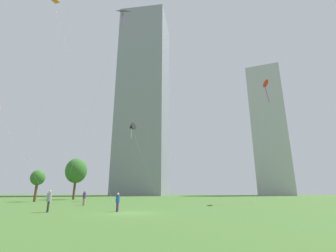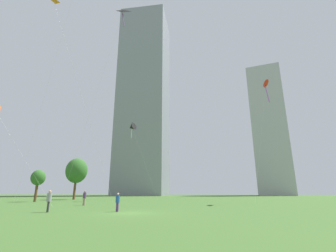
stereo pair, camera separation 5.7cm
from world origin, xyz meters
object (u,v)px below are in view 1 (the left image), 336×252
at_px(kite_flying_6, 266,84).
at_px(distant_highrise_1, 268,130).
at_px(distant_highrise_0, 144,100).
at_px(kite_flying_5, 132,127).
at_px(person_standing_1, 118,201).
at_px(park_tree_0, 76,171).
at_px(person_standing_2, 84,197).
at_px(kite_flying_2, 123,12).
at_px(park_tree_1, 38,178).
at_px(person_standing_0, 49,199).
at_px(kite_flying_0, 54,1).

distance_m(kite_flying_6, distant_highrise_1, 92.14).
distance_m(kite_flying_6, distant_highrise_0, 91.06).
bearing_deg(distant_highrise_1, kite_flying_5, -108.40).
xyz_separation_m(person_standing_1, park_tree_0, (-22.69, 30.43, 5.56)).
relative_size(person_standing_2, kite_flying_2, 0.06).
height_order(park_tree_1, distant_highrise_0, distant_highrise_0).
relative_size(person_standing_0, park_tree_0, 0.19).
xyz_separation_m(person_standing_1, distant_highrise_0, (-24.77, 92.95, 48.94)).
xyz_separation_m(distant_highrise_0, distant_highrise_1, (64.97, 14.25, -16.47)).
height_order(person_standing_0, park_tree_1, park_tree_1).
height_order(kite_flying_0, distant_highrise_0, distant_highrise_0).
bearing_deg(person_standing_1, distant_highrise_1, 104.99).
bearing_deg(person_standing_0, kite_flying_5, 143.57).
xyz_separation_m(kite_flying_0, distant_highrise_0, (-13.93, 91.70, 24.23)).
relative_size(person_standing_1, park_tree_1, 0.29).
height_order(kite_flying_5, park_tree_0, kite_flying_5).
bearing_deg(park_tree_0, distant_highrise_1, 50.68).
xyz_separation_m(person_standing_0, kite_flying_2, (1.75, 9.38, 27.54)).
height_order(kite_flying_0, distant_highrise_1, distant_highrise_1).
bearing_deg(person_standing_1, kite_flying_2, 152.15).
bearing_deg(distant_highrise_1, person_standing_2, -104.57).
height_order(kite_flying_2, park_tree_0, kite_flying_2).
relative_size(person_standing_0, distant_highrise_1, 0.03).
xyz_separation_m(person_standing_0, kite_flying_0, (-5.17, 2.81, 24.58)).
relative_size(kite_flying_5, distant_highrise_0, 0.16).
xyz_separation_m(person_standing_1, distant_highrise_1, (40.21, 107.20, 32.47)).
xyz_separation_m(kite_flying_0, distant_highrise_1, (51.04, 105.95, 7.76)).
height_order(kite_flying_5, park_tree_1, kite_flying_5).
xyz_separation_m(person_standing_0, distant_highrise_1, (45.87, 108.75, 32.34)).
bearing_deg(distant_highrise_0, park_tree_0, -89.47).
bearing_deg(park_tree_1, person_standing_1, -38.41).
bearing_deg(distant_highrise_0, distant_highrise_1, 10.99).
relative_size(person_standing_0, park_tree_1, 0.33).
distance_m(person_standing_0, park_tree_0, 36.63).
relative_size(person_standing_0, person_standing_2, 0.99).
bearing_deg(kite_flying_0, park_tree_0, 112.11).
relative_size(person_standing_1, park_tree_0, 0.17).
relative_size(kite_flying_6, distant_highrise_1, 0.30).
distance_m(person_standing_0, distant_highrise_1, 122.38).
bearing_deg(distant_highrise_1, person_standing_0, -101.24).
relative_size(kite_flying_2, distant_highrise_1, 0.45).
height_order(person_standing_1, park_tree_1, park_tree_1).
bearing_deg(kite_flying_6, person_standing_2, -159.82).
bearing_deg(person_standing_2, kite_flying_5, -89.76).
height_order(kite_flying_6, park_tree_1, kite_flying_6).
height_order(distant_highrise_0, distant_highrise_1, distant_highrise_0).
height_order(kite_flying_2, kite_flying_6, kite_flying_2).
height_order(kite_flying_0, park_tree_1, kite_flying_0).
height_order(person_standing_2, kite_flying_6, kite_flying_6).
bearing_deg(kite_flying_2, kite_flying_0, -136.45).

